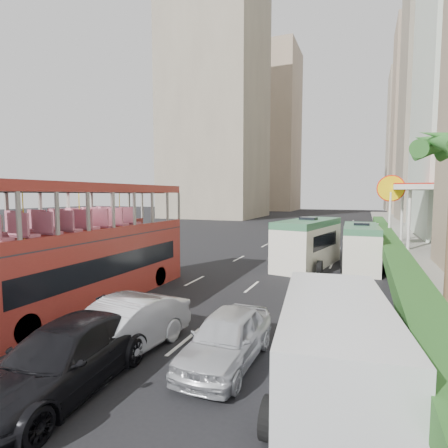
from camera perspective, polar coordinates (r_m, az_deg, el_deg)
The scene contains 18 objects.
ground_plane at distance 13.15m, azimuth -0.52°, elevation -15.66°, with size 200.00×200.00×0.00m, color black.
double_decker_bus at distance 15.78m, azimuth -21.11°, elevation -3.04°, with size 2.50×11.00×5.06m, color #A63128.
car_silver_lane_a at distance 11.11m, azimuth -16.41°, elevation -19.86°, with size 1.67×4.79×1.58m, color silver.
car_silver_lane_b at distance 10.31m, azimuth 0.48°, elevation -21.70°, with size 1.69×4.20×1.43m, color silver.
car_black at distance 9.89m, azimuth -24.49°, elevation -23.37°, with size 2.16×5.32×1.54m, color black.
van_asset at distance 28.10m, azimuth 13.86°, elevation -4.73°, with size 2.00×4.34×1.21m, color silver.
minibus_near at distance 22.96m, azimuth 13.54°, elevation -3.06°, with size 2.26×6.77×3.00m, color silver.
minibus_far at distance 23.59m, azimuth 21.43°, elevation -3.44°, with size 2.02×6.07×2.69m, color silver.
panel_van_near at distance 8.65m, azimuth 17.71°, elevation -19.14°, with size 2.25×5.62×2.25m, color silver.
panel_van_far at distance 32.78m, azimuth 21.59°, elevation -1.85°, with size 1.96×4.90×1.96m, color silver.
sidewalk at distance 36.90m, azimuth 28.57°, elevation -2.78°, with size 6.00×120.00×0.18m, color #99968C.
kerb_wall at distance 25.72m, azimuth 25.15°, elevation -4.40°, with size 0.30×44.00×1.00m, color silver.
hedge at distance 25.60m, azimuth 25.22°, elevation -2.52°, with size 1.10×44.00×0.70m, color #2D6626.
shell_station at distance 34.82m, azimuth 30.75°, elevation 1.11°, with size 6.50×8.00×5.50m, color silver.
tower_far_a at distance 95.77m, azimuth 30.11°, elevation 14.67°, with size 14.00×14.00×44.00m, color tan.
tower_far_b at distance 117.04m, azimuth 28.55°, elevation 11.83°, with size 14.00×14.00×40.00m, color gray.
tower_left_a at distance 75.42m, azimuth -1.36°, elevation 21.33°, with size 18.00×18.00×52.00m, color gray.
tower_left_b at distance 106.44m, azimuth 7.45°, elevation 14.76°, with size 16.00×16.00×46.00m, color tan.
Camera 1 is at (4.74, -11.37, 4.61)m, focal length 28.00 mm.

